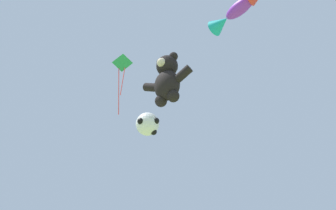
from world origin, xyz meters
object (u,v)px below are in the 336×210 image
teddy_bear_kite (167,79)px  soccer_ball_kite (148,124)px  fish_kite_violet (230,16)px  diamond_kite (122,70)px

teddy_bear_kite → soccer_ball_kite: teddy_bear_kite is taller
soccer_ball_kite → fish_kite_violet: 4.48m
fish_kite_violet → diamond_kite: size_ratio=0.64×
soccer_ball_kite → diamond_kite: 3.86m
soccer_ball_kite → fish_kite_violet: size_ratio=0.47×
fish_kite_violet → diamond_kite: bearing=174.8°
teddy_bear_kite → soccer_ball_kite: size_ratio=2.44×
diamond_kite → teddy_bear_kite: bearing=-4.4°
fish_kite_violet → diamond_kite: 5.25m
teddy_bear_kite → diamond_kite: (-2.45, 0.19, 1.66)m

